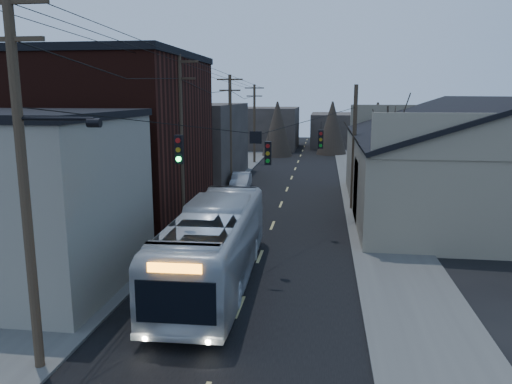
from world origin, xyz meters
TOP-DOWN VIEW (x-y plane):
  - road_surface at (0.00, 30.00)m, footprint 9.00×110.00m
  - sidewalk_left at (-6.50, 30.00)m, footprint 4.00×110.00m
  - sidewalk_right at (6.50, 30.00)m, footprint 4.00×110.00m
  - building_clapboard at (-9.00, 9.00)m, footprint 8.00×8.00m
  - building_brick at (-10.00, 20.00)m, footprint 10.00×12.00m
  - building_left_far at (-9.50, 36.00)m, footprint 9.00×14.00m
  - warehouse at (13.00, 25.00)m, footprint 16.16×20.60m
  - building_far_left at (-6.00, 65.00)m, footprint 10.00×12.00m
  - building_far_right at (7.00, 70.00)m, footprint 12.00×14.00m
  - bare_tree at (6.50, 20.00)m, footprint 0.40×0.40m
  - utility_lines at (-3.11, 24.14)m, footprint 11.24×45.28m
  - bus at (-1.42, 10.23)m, footprint 3.13×12.21m
  - parked_car at (-3.88, 31.70)m, footprint 1.67×4.28m

SIDE VIEW (x-z plane):
  - road_surface at x=0.00m, z-range 0.00..0.02m
  - sidewalk_left at x=-6.50m, z-range 0.00..0.12m
  - sidewalk_right at x=6.50m, z-range 0.00..0.12m
  - parked_car at x=-3.88m, z-range 0.00..1.39m
  - bus at x=-1.42m, z-range 0.00..3.38m
  - building_far_right at x=7.00m, z-range 0.00..5.00m
  - warehouse at x=13.00m, z-range -1.17..6.56m
  - building_far_left at x=-6.00m, z-range 0.00..6.00m
  - building_clapboard at x=-9.00m, z-range 0.00..7.00m
  - building_left_far at x=-9.50m, z-range 0.00..7.00m
  - bare_tree at x=6.50m, z-range 0.00..7.20m
  - utility_lines at x=-3.11m, z-range -0.30..10.20m
  - building_brick at x=-10.00m, z-range 0.00..10.00m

